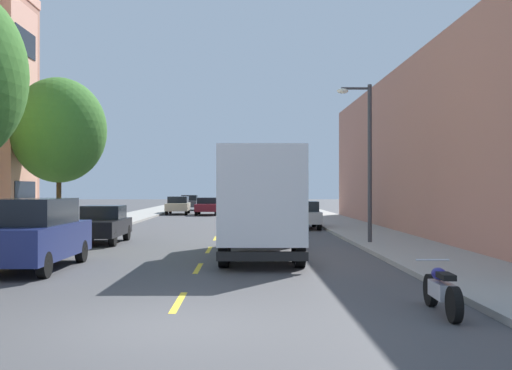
{
  "coord_description": "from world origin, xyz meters",
  "views": [
    {
      "loc": [
        1.28,
        -9.88,
        2.22
      ],
      "look_at": [
        1.99,
        28.57,
        2.41
      ],
      "focal_mm": 42.9,
      "sensor_mm": 36.0,
      "label": 1
    }
  ],
  "objects": [
    {
      "name": "parked_sedan_teal",
      "position": [
        4.33,
        50.74,
        0.75
      ],
      "size": [
        1.87,
        4.53,
        1.43
      ],
      "color": "#195B60",
      "rests_on": "ground_plane"
    },
    {
      "name": "parked_hatchback_black",
      "position": [
        -4.48,
        14.82,
        0.76
      ],
      "size": [
        1.74,
        4.0,
        1.5
      ],
      "color": "black",
      "rests_on": "ground_plane"
    },
    {
      "name": "parked_hatchback_charcoal",
      "position": [
        -4.27,
        51.42,
        0.76
      ],
      "size": [
        1.76,
        4.01,
        1.5
      ],
      "color": "#333338",
      "rests_on": "ground_plane"
    },
    {
      "name": "lane_centerline_dashes",
      "position": [
        0.0,
        24.5,
        0.0
      ],
      "size": [
        0.14,
        47.2,
        0.01
      ],
      "color": "yellow",
      "rests_on": "ground_plane"
    },
    {
      "name": "ground_plane",
      "position": [
        0.0,
        30.0,
        0.0
      ],
      "size": [
        160.0,
        160.0,
        0.0
      ],
      "primitive_type": "plane",
      "color": "#424244"
    },
    {
      "name": "parked_motorcycle",
      "position": [
        4.75,
        0.82,
        0.41
      ],
      "size": [
        0.62,
        2.05,
        0.9
      ],
      "color": "black",
      "rests_on": "ground_plane"
    },
    {
      "name": "parked_suv_navy",
      "position": [
        -4.48,
        6.83,
        0.99
      ],
      "size": [
        2.0,
        4.82,
        1.93
      ],
      "color": "navy",
      "rests_on": "ground_plane"
    },
    {
      "name": "street_tree_second",
      "position": [
        -6.4,
        15.49,
        4.6
      ],
      "size": [
        3.88,
        3.88,
        6.64
      ],
      "color": "#47331E",
      "rests_on": "sidewalk_left"
    },
    {
      "name": "sidewalk_left",
      "position": [
        -7.1,
        28.0,
        0.07
      ],
      "size": [
        3.2,
        120.0,
        0.14
      ],
      "primitive_type": "cube",
      "color": "#99968E",
      "rests_on": "ground_plane"
    },
    {
      "name": "apartment_block_opposite",
      "position": [
        13.7,
        20.0,
        4.05
      ],
      "size": [
        10.0,
        36.0,
        8.1
      ],
      "primitive_type": "cube",
      "color": "#B27560",
      "rests_on": "ground_plane"
    },
    {
      "name": "moving_burgundy_sedan",
      "position": [
        -1.8,
        40.53,
        0.75
      ],
      "size": [
        1.8,
        4.5,
        1.43
      ],
      "color": "maroon",
      "rests_on": "ground_plane"
    },
    {
      "name": "delivery_box_truck",
      "position": [
        1.8,
        9.68,
        1.92
      ],
      "size": [
        2.51,
        7.93,
        3.38
      ],
      "color": "white",
      "rests_on": "ground_plane"
    },
    {
      "name": "sidewalk_right",
      "position": [
        7.1,
        28.0,
        0.07
      ],
      "size": [
        3.2,
        120.0,
        0.14
      ],
      "primitive_type": "cube",
      "color": "#99968E",
      "rests_on": "ground_plane"
    },
    {
      "name": "street_lamp",
      "position": [
        5.93,
        13.53,
        3.7
      ],
      "size": [
        1.35,
        0.28,
        6.07
      ],
      "color": "#38383D",
      "rests_on": "sidewalk_right"
    },
    {
      "name": "parked_hatchback_silver",
      "position": [
        4.46,
        23.4,
        0.76
      ],
      "size": [
        1.78,
        4.02,
        1.5
      ],
      "color": "#B2B5BA",
      "rests_on": "ground_plane"
    },
    {
      "name": "parked_wagon_champagne",
      "position": [
        -4.36,
        41.95,
        0.8
      ],
      "size": [
        1.96,
        4.75,
        1.5
      ],
      "color": "tan",
      "rests_on": "ground_plane"
    }
  ]
}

